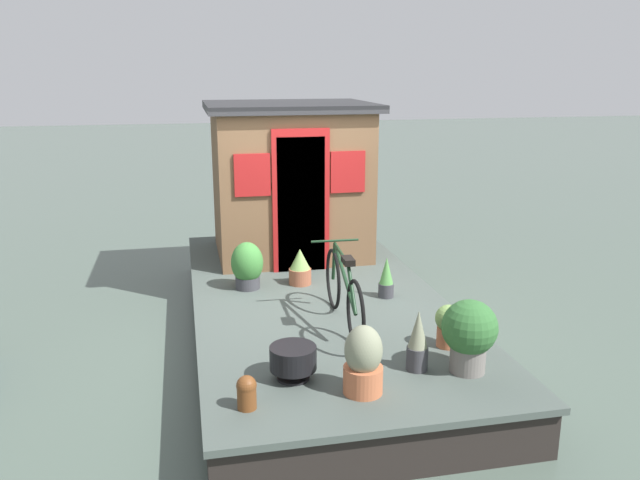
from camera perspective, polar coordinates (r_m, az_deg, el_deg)
name	(u,v)px	position (r m, az deg, el deg)	size (l,w,h in m)	color
ground_plane	(316,334)	(7.56, -0.32, -8.32)	(60.00, 60.00, 0.00)	#47564C
houseboat_deck	(316,314)	(7.47, -0.32, -6.60)	(5.78, 2.77, 0.49)	#424C47
houseboat_cabin	(290,179)	(8.81, -2.70, 5.42)	(1.88, 2.19, 2.06)	brown
bicycle	(344,291)	(6.40, 2.10, -4.58)	(1.69, 0.50, 0.78)	black
potted_plant_ivy	(363,361)	(5.18, 3.86, -10.67)	(0.32, 0.32, 0.57)	#B2603D
potted_plant_succulent	(300,267)	(7.68, -1.78, -2.44)	(0.27, 0.27, 0.44)	#935138
potted_plant_lavender	(418,342)	(5.60, 8.65, -8.91)	(0.19, 0.19, 0.54)	#38383D
potted_plant_thyme	(386,278)	(7.28, 5.89, -3.39)	(0.17, 0.17, 0.47)	#38383D
potted_plant_sage	(469,333)	(5.61, 13.08, -8.00)	(0.47, 0.47, 0.64)	slate
potted_plant_geranium	(448,324)	(6.11, 11.30, -7.35)	(0.25, 0.25, 0.40)	#B2603D
potted_plant_rosemary	(247,266)	(7.55, -6.47, -2.26)	(0.38, 0.38, 0.56)	#38383D
charcoal_grill	(293,359)	(5.42, -2.40, -10.46)	(0.39, 0.39, 0.29)	black
mooring_bollard	(247,391)	(5.03, -6.52, -13.19)	(0.16, 0.16, 0.27)	brown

